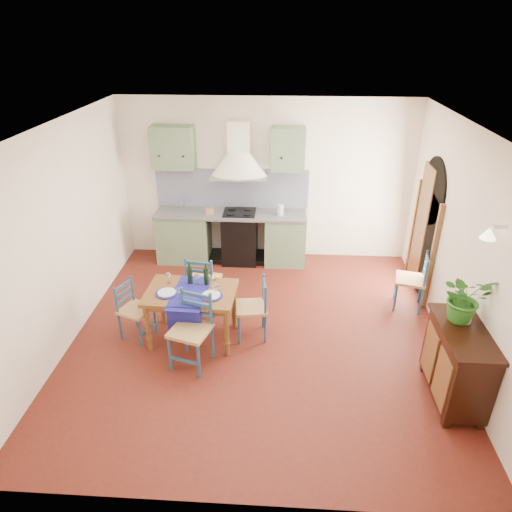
{
  "coord_description": "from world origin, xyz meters",
  "views": [
    {
      "loc": [
        0.28,
        -5.09,
        3.85
      ],
      "look_at": [
        -0.05,
        0.3,
        1.07
      ],
      "focal_mm": 32.0,
      "sensor_mm": 36.0,
      "label": 1
    }
  ],
  "objects_px": {
    "potted_plant": "(465,298)",
    "chair_near": "(192,330)",
    "dining_table": "(191,297)",
    "sideboard": "(457,362)"
  },
  "relations": [
    {
      "from": "chair_near",
      "to": "potted_plant",
      "type": "relative_size",
      "value": 1.74
    },
    {
      "from": "dining_table",
      "to": "potted_plant",
      "type": "height_order",
      "value": "potted_plant"
    },
    {
      "from": "sideboard",
      "to": "chair_near",
      "type": "bearing_deg",
      "value": 172.18
    },
    {
      "from": "dining_table",
      "to": "chair_near",
      "type": "xyz_separation_m",
      "value": [
        0.09,
        -0.5,
        -0.15
      ]
    },
    {
      "from": "dining_table",
      "to": "sideboard",
      "type": "relative_size",
      "value": 1.14
    },
    {
      "from": "dining_table",
      "to": "sideboard",
      "type": "xyz_separation_m",
      "value": [
        3.13,
        -0.92,
        -0.14
      ]
    },
    {
      "from": "dining_table",
      "to": "chair_near",
      "type": "bearing_deg",
      "value": -79.86
    },
    {
      "from": "potted_plant",
      "to": "chair_near",
      "type": "bearing_deg",
      "value": 176.08
    },
    {
      "from": "sideboard",
      "to": "dining_table",
      "type": "bearing_deg",
      "value": 163.69
    },
    {
      "from": "dining_table",
      "to": "potted_plant",
      "type": "distance_m",
      "value": 3.27
    }
  ]
}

